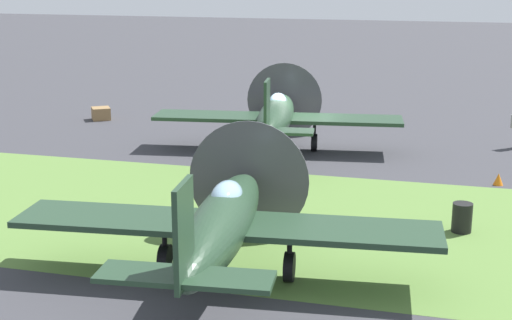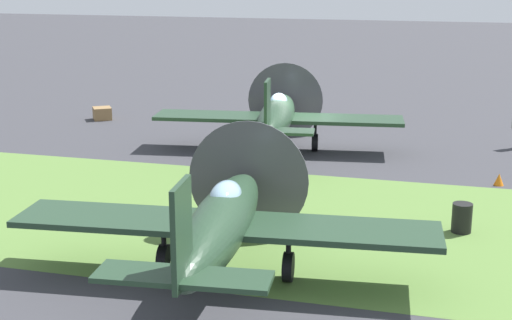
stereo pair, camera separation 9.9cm
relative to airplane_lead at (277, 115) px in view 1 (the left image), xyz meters
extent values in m
plane|color=#38383D|center=(0.90, 0.87, -1.60)|extent=(160.00, 160.00, 0.00)
cube|color=#567A38|center=(0.90, -8.69, -1.60)|extent=(120.00, 11.00, 0.01)
ellipsoid|color=#233D28|center=(0.02, -0.17, 0.01)|extent=(2.35, 7.66, 1.38)
cube|color=#233D28|center=(-0.04, 0.27, -0.16)|extent=(10.81, 3.26, 0.16)
cube|color=#233D28|center=(0.47, -3.58, 1.01)|extent=(0.27, 1.22, 2.11)
cube|color=#233D28|center=(0.47, -3.58, 0.12)|extent=(3.65, 1.45, 0.11)
cone|color=#B7B24C|center=(-0.50, 3.84, 0.01)|extent=(0.81, 0.86, 0.71)
cylinder|color=#4C4C51|center=(-0.48, 3.62, 0.01)|extent=(3.53, 0.51, 3.55)
ellipsoid|color=#8CB2C6|center=(-0.06, 0.49, 0.49)|extent=(0.97, 1.64, 0.78)
cylinder|color=black|center=(-1.65, 0.17, -1.23)|extent=(0.34, 0.78, 0.75)
cylinder|color=black|center=(-1.65, 0.17, -0.69)|extent=(0.13, 0.13, 1.07)
cylinder|color=black|center=(1.55, 0.59, -1.23)|extent=(0.34, 0.78, 0.75)
cylinder|color=black|center=(1.55, 0.59, -0.69)|extent=(0.13, 0.13, 1.07)
cylinder|color=black|center=(0.48, -3.69, -1.43)|extent=(0.18, 0.37, 0.36)
ellipsoid|color=#233D28|center=(1.86, -13.77, 0.03)|extent=(2.11, 7.75, 1.40)
cube|color=#233D28|center=(1.82, -13.33, -0.14)|extent=(10.94, 2.92, 0.16)
cube|color=#233D28|center=(2.19, -17.25, 1.04)|extent=(0.23, 1.24, 2.14)
cube|color=#233D28|center=(2.19, -17.25, 0.14)|extent=(3.68, 1.35, 0.11)
cone|color=#B7B24C|center=(1.48, -9.68, 0.03)|extent=(0.79, 0.85, 0.72)
cylinder|color=#4C4C51|center=(1.50, -9.91, 0.03)|extent=(3.59, 0.38, 3.60)
ellipsoid|color=#8CB2C6|center=(1.80, -13.10, 0.52)|extent=(0.93, 1.64, 0.79)
cylinder|color=black|center=(0.19, -13.37, -1.22)|extent=(0.32, 0.79, 0.77)
cylinder|color=black|center=(0.19, -13.37, -0.68)|extent=(0.14, 0.14, 1.08)
cylinder|color=black|center=(3.44, -13.06, -1.22)|extent=(0.32, 0.79, 0.77)
cylinder|color=black|center=(3.44, -13.06, -0.68)|extent=(0.14, 0.14, 1.08)
cylinder|color=#9E998E|center=(9.80, 3.38, -0.41)|extent=(0.11, 0.11, 0.59)
cylinder|color=black|center=(7.69, -8.21, -1.15)|extent=(0.60, 0.60, 0.90)
cube|color=olive|center=(-10.44, 4.40, -1.28)|extent=(1.25, 1.25, 0.64)
cone|color=orange|center=(9.02, -2.75, -1.38)|extent=(0.36, 0.36, 0.44)
camera|label=1|loc=(7.10, -30.18, 6.19)|focal=51.96mm
camera|label=2|loc=(7.20, -30.16, 6.19)|focal=51.96mm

